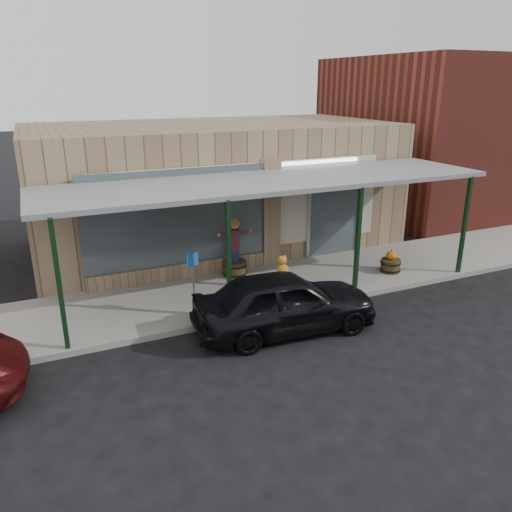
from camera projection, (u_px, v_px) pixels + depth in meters
name	position (u px, v px, depth m)	size (l,w,h in m)	color
ground	(342.00, 347.00, 10.93)	(120.00, 120.00, 0.00)	black
sidewalk	(271.00, 286.00, 14.01)	(40.00, 3.20, 0.15)	gray
storefront	(214.00, 186.00, 17.28)	(12.00, 6.25, 4.20)	#9D8360
awning	(272.00, 183.00, 13.01)	(12.00, 3.00, 3.04)	slate
block_buildings_near	(255.00, 132.00, 18.40)	(61.00, 8.00, 8.00)	maroon
barrel_scarecrow	(235.00, 256.00, 14.41)	(1.04, 0.83, 1.74)	#513E20
barrel_pumpkin	(391.00, 264.00, 14.81)	(0.71, 0.71, 0.69)	#513E20
handicap_sign	(193.00, 275.00, 11.88)	(0.31, 0.13, 1.55)	gray
parked_sedan	(285.00, 302.00, 11.45)	(4.35, 2.05, 1.52)	black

